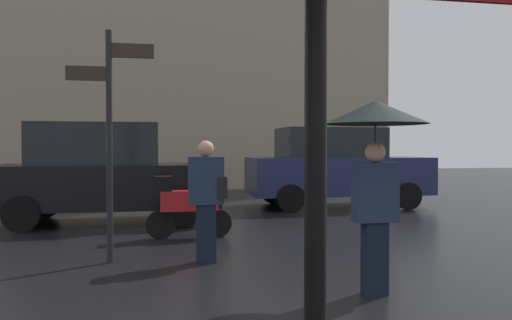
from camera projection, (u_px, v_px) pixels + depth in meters
The scene contains 6 objects.
pedestrian_with_umbrella at pixel (375, 137), 5.00m from camera, with size 1.04×1.04×1.93m.
pedestrian_with_bag at pixel (207, 194), 6.41m from camera, with size 0.48×0.24×1.56m.
parked_scooter at pixel (186, 204), 8.16m from camera, with size 1.38×0.32×1.23m.
parked_car_left at pixel (105, 173), 9.83m from camera, with size 4.24×1.98×1.93m.
parked_car_right at pixel (335, 167), 12.52m from camera, with size 4.42×1.93×1.95m.
street_signpost at pixel (110, 122), 6.37m from camera, with size 1.08×0.08×2.95m.
Camera 1 is at (-1.20, -2.83, 1.46)m, focal length 35.39 mm.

